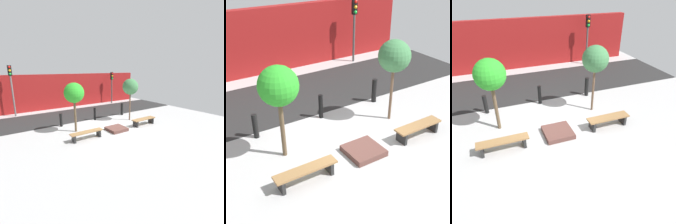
# 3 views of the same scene
# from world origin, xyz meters

# --- Properties ---
(ground_plane) EXTENTS (18.00, 18.00, 0.00)m
(ground_plane) POSITION_xyz_m (0.00, 0.00, 0.00)
(ground_plane) COLOR #A4A4A4
(road_strip) EXTENTS (18.00, 4.07, 0.01)m
(road_strip) POSITION_xyz_m (0.00, 4.37, 0.01)
(road_strip) COLOR #252525
(road_strip) RESTS_ON ground
(building_facade) EXTENTS (16.20, 0.50, 3.24)m
(building_facade) POSITION_xyz_m (0.00, 7.76, 1.62)
(building_facade) COLOR maroon
(building_facade) RESTS_ON ground
(bench_left) EXTENTS (1.87, 0.39, 0.45)m
(bench_left) POSITION_xyz_m (-2.16, -0.85, 0.33)
(bench_left) COLOR black
(bench_left) RESTS_ON ground
(bench_right) EXTENTS (1.81, 0.46, 0.46)m
(bench_right) POSITION_xyz_m (2.16, -0.85, 0.33)
(bench_right) COLOR black
(bench_right) RESTS_ON ground
(planter_bed) EXTENTS (1.12, 1.10, 0.19)m
(planter_bed) POSITION_xyz_m (0.00, -0.65, 0.09)
(planter_bed) COLOR brown
(planter_bed) RESTS_ON ground
(tree_behind_left_bench) EXTENTS (1.19, 1.19, 2.99)m
(tree_behind_left_bench) POSITION_xyz_m (-2.16, 0.62, 2.36)
(tree_behind_left_bench) COLOR brown
(tree_behind_left_bench) RESTS_ON ground
(tree_behind_right_bench) EXTENTS (1.15, 1.15, 3.06)m
(tree_behind_right_bench) POSITION_xyz_m (2.16, 0.62, 2.46)
(tree_behind_right_bench) COLOR brown
(tree_behind_right_bench) RESTS_ON ground
(bollard_far_left) EXTENTS (0.19, 0.19, 0.89)m
(bollard_far_left) POSITION_xyz_m (-2.57, 2.09, 0.44)
(bollard_far_left) COLOR black
(bollard_far_left) RESTS_ON ground
(bollard_left) EXTENTS (0.17, 0.17, 0.95)m
(bollard_left) POSITION_xyz_m (0.00, 2.09, 0.47)
(bollard_left) COLOR black
(bollard_left) RESTS_ON ground
(bollard_center) EXTENTS (0.21, 0.21, 1.00)m
(bollard_center) POSITION_xyz_m (2.57, 2.09, 0.50)
(bollard_center) COLOR black
(bollard_center) RESTS_ON ground
(traffic_light_mid_west) EXTENTS (0.28, 0.27, 3.36)m
(traffic_light_mid_west) POSITION_xyz_m (4.75, 6.69, 2.33)
(traffic_light_mid_west) COLOR #4A4A4A
(traffic_light_mid_west) RESTS_ON ground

